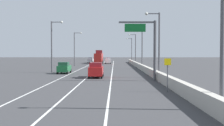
% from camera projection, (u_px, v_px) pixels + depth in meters
% --- Properties ---
extents(ground_plane, '(320.00, 320.00, 0.00)m').
position_uv_depth(ground_plane, '(107.00, 67.00, 71.30)').
color(ground_plane, '#38383A').
extents(lane_stripe_left, '(0.16, 130.00, 0.00)m').
position_uv_depth(lane_stripe_left, '(81.00, 69.00, 62.36)').
color(lane_stripe_left, silver).
rests_on(lane_stripe_left, ground_plane).
extents(lane_stripe_center, '(0.16, 130.00, 0.00)m').
position_uv_depth(lane_stripe_center, '(97.00, 69.00, 62.33)').
color(lane_stripe_center, silver).
rests_on(lane_stripe_center, ground_plane).
extents(lane_stripe_right, '(0.16, 130.00, 0.00)m').
position_uv_depth(lane_stripe_right, '(113.00, 69.00, 62.30)').
color(lane_stripe_right, silver).
rests_on(lane_stripe_right, ground_plane).
extents(jersey_barrier_right, '(0.60, 120.00, 1.10)m').
position_uv_depth(jersey_barrier_right, '(148.00, 70.00, 47.23)').
color(jersey_barrier_right, '#B2ADA3').
rests_on(jersey_barrier_right, ground_plane).
extents(overhead_sign_gantry, '(4.68, 0.36, 7.50)m').
position_uv_depth(overhead_sign_gantry, '(149.00, 43.00, 34.72)').
color(overhead_sign_gantry, '#47474C').
rests_on(overhead_sign_gantry, ground_plane).
extents(speed_advisory_sign, '(0.60, 0.11, 3.00)m').
position_uv_depth(speed_advisory_sign, '(168.00, 72.00, 24.85)').
color(speed_advisory_sign, '#4C4C51').
rests_on(speed_advisory_sign, ground_plane).
extents(lamp_post_right_near, '(2.14, 0.44, 9.18)m').
position_uv_depth(lamp_post_right_near, '(218.00, 22.00, 16.81)').
color(lamp_post_right_near, '#4C4C51').
rests_on(lamp_post_right_near, ground_plane).
extents(lamp_post_right_second, '(2.14, 0.44, 9.18)m').
position_uv_depth(lamp_post_right_second, '(157.00, 40.00, 39.04)').
color(lamp_post_right_second, '#4C4C51').
rests_on(lamp_post_right_second, ground_plane).
extents(lamp_post_right_third, '(2.14, 0.44, 9.18)m').
position_uv_depth(lamp_post_right_third, '(141.00, 45.00, 61.26)').
color(lamp_post_right_third, '#4C4C51').
rests_on(lamp_post_right_third, ground_plane).
extents(lamp_post_right_fourth, '(2.14, 0.44, 9.18)m').
position_uv_depth(lamp_post_right_fourth, '(135.00, 47.00, 83.49)').
color(lamp_post_right_fourth, '#4C4C51').
rests_on(lamp_post_right_fourth, ground_plane).
extents(lamp_post_right_fifth, '(2.14, 0.44, 9.18)m').
position_uv_depth(lamp_post_right_fifth, '(131.00, 48.00, 105.71)').
color(lamp_post_right_fifth, '#4C4C51').
rests_on(lamp_post_right_fifth, ground_plane).
extents(lamp_post_left_mid, '(2.14, 0.44, 9.18)m').
position_uv_depth(lamp_post_left_mid, '(53.00, 43.00, 49.64)').
color(lamp_post_left_mid, '#4C4C51').
rests_on(lamp_post_left_mid, ground_plane).
extents(lamp_post_left_far, '(2.14, 0.44, 9.18)m').
position_uv_depth(lamp_post_left_far, '(75.00, 46.00, 76.30)').
color(lamp_post_left_far, '#4C4C51').
rests_on(lamp_post_left_far, ground_plane).
extents(car_white_0, '(2.04, 4.71, 2.12)m').
position_uv_depth(car_white_0, '(108.00, 60.00, 92.81)').
color(car_white_0, white).
rests_on(car_white_0, ground_plane).
extents(car_red_1, '(1.97, 4.53, 2.15)m').
position_uv_depth(car_red_1, '(96.00, 70.00, 39.57)').
color(car_red_1, red).
rests_on(car_red_1, ground_plane).
extents(car_silver_2, '(1.98, 4.69, 2.03)m').
position_uv_depth(car_silver_2, '(91.00, 60.00, 99.77)').
color(car_silver_2, '#B7B7BC').
rests_on(car_silver_2, ground_plane).
extents(car_green_3, '(1.86, 4.32, 1.95)m').
position_uv_depth(car_green_3, '(64.00, 68.00, 47.61)').
color(car_green_3, '#196033').
rests_on(car_green_3, ground_plane).
extents(box_truck, '(2.62, 8.58, 4.45)m').
position_uv_depth(box_truck, '(99.00, 57.00, 91.71)').
color(box_truck, '#A51E19').
rests_on(box_truck, ground_plane).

